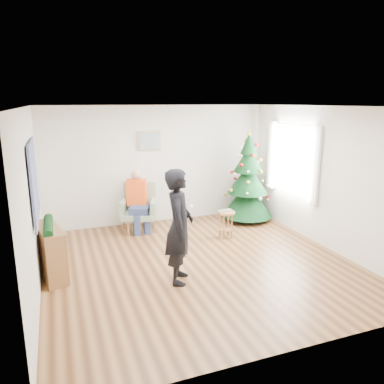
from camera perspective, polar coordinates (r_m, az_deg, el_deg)
name	(u,v)px	position (r m, az deg, el deg)	size (l,w,h in m)	color
floor	(199,263)	(6.47, 1.03, -10.78)	(5.00, 5.00, 0.00)	brown
ceiling	(199,106)	(5.89, 1.14, 12.92)	(5.00, 5.00, 0.00)	white
wall_back	(158,165)	(8.38, -5.17, 4.15)	(5.00, 5.00, 0.00)	silver
wall_front	(289,241)	(3.92, 14.61, -7.31)	(5.00, 5.00, 0.00)	silver
wall_left	(32,203)	(5.66, -23.20, -1.53)	(5.00, 5.00, 0.00)	silver
wall_right	(325,178)	(7.32, 19.65, 2.02)	(5.00, 5.00, 0.00)	silver
window_panel	(292,160)	(8.05, 15.06, 4.78)	(0.04, 1.30, 1.40)	white
curtains	(291,160)	(8.03, 14.89, 4.78)	(0.05, 1.75, 1.50)	white
christmas_tree	(248,180)	(8.56, 8.50, 1.79)	(1.15, 1.15, 2.08)	#3F2816
stool	(226,224)	(7.55, 5.18, -4.92)	(0.36, 0.36, 0.54)	brown
laptop	(226,211)	(7.47, 5.22, -2.90)	(0.30, 0.19, 0.02)	silver
armchair	(139,213)	(8.05, -8.06, -3.19)	(0.88, 0.86, 0.99)	gray
seated_person	(138,200)	(7.91, -8.21, -1.22)	(0.51, 0.65, 1.30)	navy
standing_man	(179,226)	(5.57, -1.98, -5.27)	(0.63, 0.42, 1.74)	black
game_controller	(192,207)	(5.51, -0.07, -2.30)	(0.04, 0.13, 0.04)	white
console	(51,252)	(6.29, -20.74, -8.49)	(0.30, 1.00, 0.80)	brown
garland	(48,226)	(6.15, -21.06, -4.85)	(0.14, 0.14, 0.90)	black
tapestry	(34,181)	(5.90, -22.93, 1.57)	(0.03, 1.50, 1.15)	black
framed_picture	(149,141)	(8.22, -6.54, 7.80)	(0.52, 0.05, 0.42)	tan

